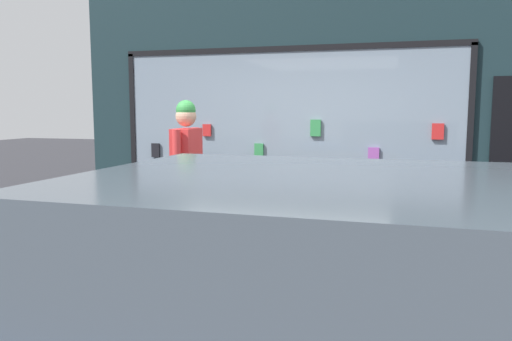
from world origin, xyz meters
name	(u,v)px	position (x,y,z in m)	size (l,w,h in m)	color
ground_plane	(263,272)	(0.00, 0.00, 0.00)	(40.00, 40.00, 0.00)	#2D2D33
shopfront_facade	(308,97)	(0.02, 2.39, 1.86)	(7.00, 0.29, 3.77)	#192D33
display_table_main	(284,185)	(0.00, 0.96, 0.77)	(2.71, 0.71, 0.96)	brown
person_browsing	(187,164)	(-0.99, 0.34, 1.06)	(0.25, 0.69, 1.78)	#4C382D
small_dog	(212,237)	(-0.60, 0.10, 0.30)	(0.37, 0.61, 0.44)	#99724C
sandwich_board_sign	(139,200)	(-1.99, 1.00, 0.47)	(0.57, 0.67, 0.93)	black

